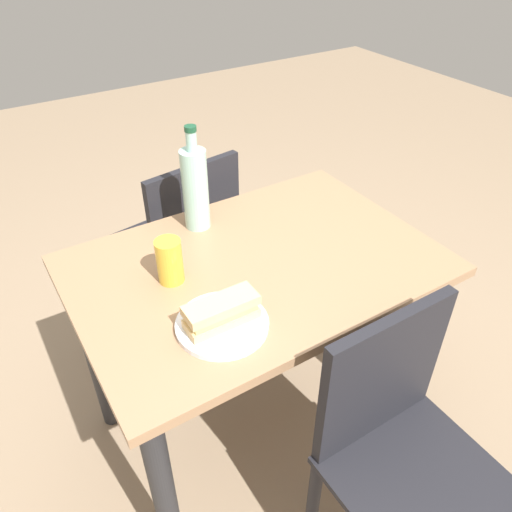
% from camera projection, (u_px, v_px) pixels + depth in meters
% --- Properties ---
extents(ground_plane, '(8.00, 8.00, 0.00)m').
position_uv_depth(ground_plane, '(256.00, 420.00, 1.89)').
color(ground_plane, '#8C755B').
extents(dining_table, '(1.04, 0.72, 0.76)m').
position_uv_depth(dining_table, '(256.00, 297.00, 1.52)').
color(dining_table, '#997251').
rests_on(dining_table, ground).
extents(chair_far, '(0.45, 0.45, 0.86)m').
position_uv_depth(chair_far, '(185.00, 242.00, 1.97)').
color(chair_far, black).
rests_on(chair_far, ground).
extents(chair_near, '(0.40, 0.40, 0.86)m').
position_uv_depth(chair_near, '(400.00, 447.00, 1.25)').
color(chair_near, black).
rests_on(chair_near, ground).
extents(plate_near, '(0.23, 0.23, 0.01)m').
position_uv_depth(plate_near, '(222.00, 324.00, 1.22)').
color(plate_near, white).
rests_on(plate_near, dining_table).
extents(baguette_sandwich_near, '(0.18, 0.07, 0.07)m').
position_uv_depth(baguette_sandwich_near, '(221.00, 312.00, 1.19)').
color(baguette_sandwich_near, '#DBB77A').
rests_on(baguette_sandwich_near, plate_near).
extents(knife_near, '(0.18, 0.06, 0.01)m').
position_uv_depth(knife_near, '(209.00, 311.00, 1.24)').
color(knife_near, silver).
rests_on(knife_near, plate_near).
extents(water_bottle, '(0.08, 0.08, 0.33)m').
position_uv_depth(water_bottle, '(195.00, 188.00, 1.51)').
color(water_bottle, '#99C6B7').
rests_on(water_bottle, dining_table).
extents(beer_glass, '(0.07, 0.07, 0.13)m').
position_uv_depth(beer_glass, '(170.00, 261.00, 1.33)').
color(beer_glass, gold).
rests_on(beer_glass, dining_table).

